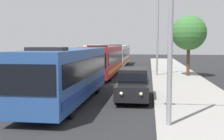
% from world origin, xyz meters
% --- Properties ---
extents(bus_lead, '(2.58, 10.86, 3.21)m').
position_xyz_m(bus_lead, '(-1.30, 10.36, 1.69)').
color(bus_lead, '#284C8C').
rests_on(bus_lead, ground_plane).
extents(bus_second_in_line, '(2.58, 12.37, 3.21)m').
position_xyz_m(bus_second_in_line, '(-1.30, 23.29, 1.69)').
color(bus_second_in_line, maroon).
rests_on(bus_second_in_line, ground_plane).
extents(bus_middle, '(2.58, 12.31, 3.21)m').
position_xyz_m(bus_middle, '(-1.30, 36.69, 1.69)').
color(bus_middle, silver).
rests_on(bus_middle, ground_plane).
extents(white_suv, '(1.86, 4.75, 1.90)m').
position_xyz_m(white_suv, '(2.40, 11.53, 1.03)').
color(white_suv, black).
rests_on(white_suv, ground_plane).
extents(box_truck_oncoming, '(2.35, 7.60, 3.15)m').
position_xyz_m(box_truck_oncoming, '(-4.60, 34.82, 1.71)').
color(box_truck_oncoming, maroon).
rests_on(box_truck_oncoming, ground_plane).
extents(streetlamp_mid, '(6.29, 0.28, 8.32)m').
position_xyz_m(streetlamp_mid, '(4.10, 23.64, 5.27)').
color(streetlamp_mid, gray).
rests_on(streetlamp_mid, sidewalk).
extents(roadside_tree, '(3.45, 3.45, 6.00)m').
position_xyz_m(roadside_tree, '(7.16, 23.50, 4.41)').
color(roadside_tree, '#4C3823').
rests_on(roadside_tree, sidewalk).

